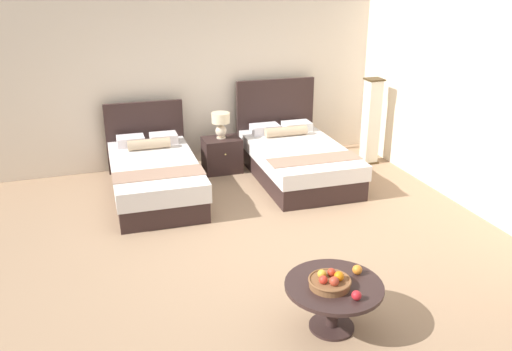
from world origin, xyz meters
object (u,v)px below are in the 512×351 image
Objects in this scene: bed_near_corner at (296,158)px; loose_apple at (356,295)px; loose_orange at (357,270)px; coffee_table at (333,293)px; nightstand at (222,155)px; floor_lamp_corner at (371,122)px; table_lamp at (221,122)px; bed_near_window at (154,175)px; fruit_bowl at (330,281)px.

loose_apple is at bearing -105.10° from bed_near_corner.
loose_orange is (-0.83, -3.44, 0.20)m from bed_near_corner.
coffee_table is 10.26× the size of loose_apple.
nightstand is 2.45m from floor_lamp_corner.
bed_near_corner is 3.69m from coffee_table.
table_lamp is at bearing 88.90° from coffee_table.
bed_near_corner reaches higher than bed_near_window.
bed_near_corner reaches higher than nightstand.
table_lamp is 4.14m from coffee_table.
fruit_bowl is at bearing -123.78° from floor_lamp_corner.
table_lamp is 4.15m from fruit_bowl.
loose_orange is (0.32, 0.11, -0.01)m from fruit_bowl.
loose_apple is at bearing -90.12° from table_lamp.
nightstand is at bearing 171.61° from floor_lamp_corner.
nightstand is 0.52m from table_lamp.
fruit_bowl is at bearing -156.94° from coffee_table.
floor_lamp_corner is (3.52, 0.24, 0.40)m from bed_near_window.
bed_near_corner reaches higher than loose_orange.
floor_lamp_corner reaches higher than fruit_bowl.
nightstand is 4.03m from loose_orange.
bed_near_corner is 6.02× the size of fruit_bowl.
nightstand is 1.43× the size of table_lamp.
loose_apple reaches higher than coffee_table.
table_lamp reaches higher than loose_apple.
nightstand is at bearing 88.15° from fruit_bowl.
nightstand is at bearing 88.89° from coffee_table.
loose_orange is at bearing 18.46° from fruit_bowl.
loose_orange is at bearing 17.50° from coffee_table.
loose_orange is at bearing -121.01° from floor_lamp_corner.
floor_lamp_corner reaches higher than nightstand.
loose_orange reaches higher than nightstand.
bed_near_window is 5.48× the size of table_lamp.
nightstand is 6.50× the size of loose_orange.
loose_apple is 4.68m from floor_lamp_corner.
fruit_bowl is (1.00, -3.53, 0.21)m from bed_near_window.
loose_apple is (1.12, -3.78, 0.20)m from bed_near_window.
nightstand is 4.10m from coffee_table.
bed_near_corner is at bearing 0.34° from bed_near_window.
loose_apple is (-1.02, -3.79, 0.20)m from bed_near_corner.
loose_apple is (0.07, -0.27, 0.14)m from coffee_table.
coffee_table is at bearing -91.11° from nightstand.
bed_near_window is at bearing 111.06° from loose_orange.
bed_near_corner is at bearing -30.46° from table_lamp.
bed_near_window is at bearing 106.70° from coffee_table.
table_lamp is 2.42m from floor_lamp_corner.
loose_orange is (1.32, -3.43, 0.20)m from bed_near_window.
fruit_bowl is (-1.15, -3.55, 0.21)m from bed_near_corner.
loose_orange is at bearing -87.33° from nightstand.
table_lamp is (-1.01, 0.60, 0.49)m from bed_near_corner.
bed_near_window is at bearing -176.15° from floor_lamp_corner.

